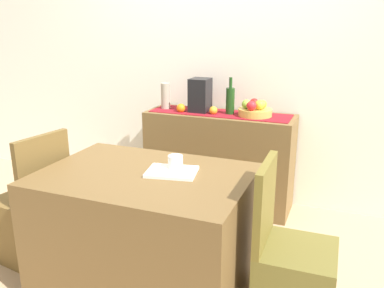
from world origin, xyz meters
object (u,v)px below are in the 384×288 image
Objects in this scene: dining_table at (146,231)px; open_book at (172,172)px; fruit_bowl at (255,112)px; coffee_cup at (175,163)px; ceramic_vase at (166,96)px; wine_bottle at (230,100)px; chair_by_corner at (292,278)px; sideboard_console at (219,160)px; chair_near_window at (34,222)px; coffee_maker at (200,95)px.

open_book is at bearing 21.60° from dining_table.
coffee_cup is (-0.19, -1.18, -0.08)m from fruit_bowl.
ceramic_vase is at bearing 180.00° from fruit_bowl.
coffee_cup is (0.02, -1.18, -0.16)m from wine_bottle.
ceramic_vase is at bearing 117.51° from coffee_cup.
chair_by_corner is (0.52, -1.29, -0.60)m from fruit_bowl.
chair_near_window is at bearing -124.97° from sideboard_console.
ceramic_vase is 1.34m from coffee_cup.
coffee_maker reaches higher than ceramic_vase.
chair_near_window is 1.73m from chair_by_corner.
fruit_bowl is at bearing 70.40° from open_book.
chair_near_window is (-0.72, -1.29, -0.71)m from coffee_maker.
fruit_bowl is at bearing 0.00° from ceramic_vase.
sideboard_console is at bearing 0.00° from ceramic_vase.
wine_bottle is 1.19m from coffee_cup.
wine_bottle is 0.34× the size of chair_near_window.
ceramic_vase is 2.53× the size of coffee_cup.
fruit_bowl is at bearing 0.00° from wine_bottle.
ceramic_vase is at bearing 105.83° from open_book.
dining_table is 13.13× the size of coffee_cup.
open_book is at bearing 175.33° from chair_by_corner.
open_book is (0.02, -1.23, -0.20)m from wine_bottle.
sideboard_console is 1.24m from coffee_cup.
ceramic_vase is 1.97m from chair_by_corner.
coffee_maker reaches higher than chair_near_window.
wine_bottle is at bearing -0.00° from ceramic_vase.
coffee_maker is (-0.48, 0.00, 0.11)m from fruit_bowl.
dining_table is at bearing -91.70° from sideboard_console.
dining_table is 0.87m from chair_near_window.
coffee_cup is 0.10× the size of chair_by_corner.
dining_table is 1.33× the size of chair_near_window.
wine_bottle reaches higher than coffee_maker.
fruit_bowl is 0.81m from ceramic_vase.
open_book is 0.06m from coffee_cup.
coffee_cup is at bearing -84.67° from sideboard_console.
ceramic_vase reaches higher than sideboard_console.
wine_bottle is at bearing -0.00° from sideboard_console.
sideboard_console is 0.59m from coffee_maker.
wine_bottle reaches higher than fruit_bowl.
fruit_bowl is 1.19m from coffee_cup.
sideboard_console is 1.53m from chair_by_corner.
coffee_maker reaches higher than sideboard_console.
dining_table is at bearing 179.98° from chair_by_corner.
sideboard_console is at bearing 95.33° from coffee_cup.
dining_table is at bearing -95.62° from wine_bottle.
fruit_bowl is 1.19× the size of ceramic_vase.
wine_bottle is at bearing 52.47° from chair_near_window.
dining_table is 0.41m from open_book.
chair_by_corner is (1.73, 0.00, 0.00)m from chair_near_window.
fruit_bowl is 0.98× the size of open_book.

